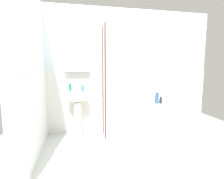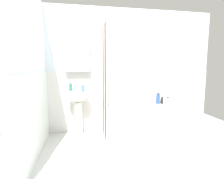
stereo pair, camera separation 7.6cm
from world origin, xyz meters
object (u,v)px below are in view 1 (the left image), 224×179
object	(u,v)px
lotion_bottle	(166,100)
soap_dispenser	(70,88)
sink	(78,103)
toothbrush_cup	(82,88)
shampoo_bottle	(157,98)
bathtub	(143,121)
towel_folded	(138,109)
conditioner_bottle	(161,100)

from	to	relation	value
lotion_bottle	soap_dispenser	bearing A→B (deg)	-178.10
sink	soap_dispenser	xyz separation A→B (m)	(-0.13, 0.05, 0.29)
soap_dispenser	toothbrush_cup	distance (m)	0.23
soap_dispenser	shampoo_bottle	distance (m)	1.79
shampoo_bottle	toothbrush_cup	bearing A→B (deg)	-173.80
bathtub	towel_folded	xyz separation A→B (m)	(-0.18, -0.22, 0.30)
toothbrush_cup	lotion_bottle	distance (m)	1.78
bathtub	lotion_bottle	xyz separation A→B (m)	(0.63, 0.27, 0.32)
toothbrush_cup	bathtub	size ratio (longest dim) A/B	0.07
towel_folded	bathtub	bearing A→B (deg)	49.80
toothbrush_cup	towel_folded	xyz separation A→B (m)	(0.94, -0.34, -0.34)
soap_dispenser	shampoo_bottle	xyz separation A→B (m)	(1.76, 0.09, -0.28)
conditioner_bottle	bathtub	bearing A→B (deg)	-150.84
towel_folded	lotion_bottle	bearing A→B (deg)	30.83
toothbrush_cup	bathtub	bearing A→B (deg)	-6.17
toothbrush_cup	shampoo_bottle	world-z (taller)	toothbrush_cup
toothbrush_cup	bathtub	xyz separation A→B (m)	(1.12, -0.12, -0.64)
sink	shampoo_bottle	distance (m)	1.64
shampoo_bottle	towel_folded	world-z (taller)	shampoo_bottle
soap_dispenser	shampoo_bottle	size ratio (longest dim) A/B	0.63
soap_dispenser	lotion_bottle	size ratio (longest dim) A/B	0.98
lotion_bottle	shampoo_bottle	size ratio (longest dim) A/B	0.64
soap_dispenser	sink	bearing A→B (deg)	-22.05
sink	towel_folded	xyz separation A→B (m)	(1.03, -0.37, -0.06)
soap_dispenser	lotion_bottle	xyz separation A→B (m)	(1.97, 0.07, -0.33)
sink	toothbrush_cup	distance (m)	0.29
bathtub	conditioner_bottle	bearing A→B (deg)	29.16
sink	lotion_bottle	xyz separation A→B (m)	(1.84, 0.12, -0.04)
conditioner_bottle	shampoo_bottle	world-z (taller)	shampoo_bottle
toothbrush_cup	towel_folded	distance (m)	1.06
shampoo_bottle	soap_dispenser	bearing A→B (deg)	-177.19
toothbrush_cup	conditioner_bottle	size ratio (longest dim) A/B	0.72
soap_dispenser	towel_folded	size ratio (longest dim) A/B	0.50
towel_folded	conditioner_bottle	bearing A→B (deg)	35.87
toothbrush_cup	lotion_bottle	world-z (taller)	toothbrush_cup
lotion_bottle	towel_folded	distance (m)	0.94
shampoo_bottle	towel_folded	distance (m)	0.79
towel_folded	sink	bearing A→B (deg)	160.44
lotion_bottle	towel_folded	world-z (taller)	lotion_bottle
toothbrush_cup	lotion_bottle	xyz separation A→B (m)	(1.75, 0.15, -0.32)
toothbrush_cup	conditioner_bottle	world-z (taller)	toothbrush_cup
sink	soap_dispenser	bearing A→B (deg)	157.95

